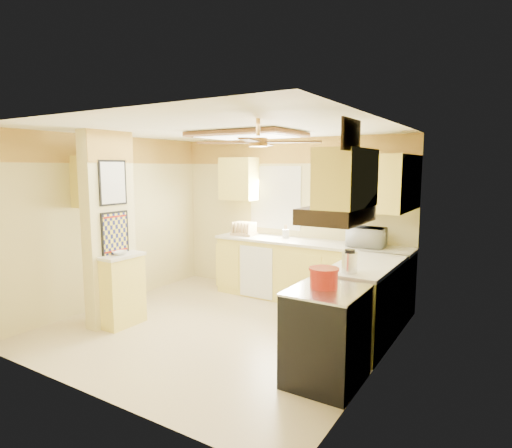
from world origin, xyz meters
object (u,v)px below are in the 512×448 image
Objects in this scene: stove at (326,335)px; bowl at (120,253)px; microwave at (367,237)px; kettle at (350,262)px; dutch_oven at (324,277)px.

stove is 2.86m from bowl.
microwave is 1.57m from kettle.
kettle is (-0.00, 0.61, 0.60)m from stove.
dutch_oven is at bearing 148.19° from stove.
dutch_oven is (0.25, -2.12, -0.07)m from microwave.
kettle is at bearing 12.71° from bowl.
kettle is (0.30, -1.54, -0.02)m from microwave.
kettle is at bearing 85.36° from dutch_oven.
kettle reaches higher than bowl.
stove is 4.94× the size of bowl.
microwave is at bearing 97.93° from stove.
dutch_oven reaches higher than stove.
stove is at bearing 98.50° from microwave.
microwave is 2.13m from dutch_oven.
stove is at bearing 0.46° from bowl.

